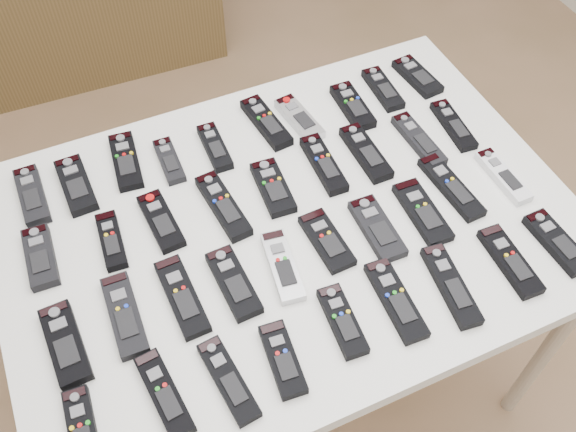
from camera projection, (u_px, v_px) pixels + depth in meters
name	position (u px, v px, depth m)	size (l,w,h in m)	color
ground	(313.00, 371.00, 2.03)	(4.00, 4.00, 0.00)	brown
table	(288.00, 237.00, 1.45)	(1.25, 0.88, 0.78)	white
remote_0	(32.00, 196.00, 1.44)	(0.05, 0.17, 0.02)	black
remote_1	(76.00, 185.00, 1.46)	(0.06, 0.17, 0.02)	black
remote_2	(126.00, 161.00, 1.50)	(0.06, 0.17, 0.02)	black
remote_3	(169.00, 161.00, 1.51)	(0.04, 0.14, 0.02)	black
remote_4	(215.00, 147.00, 1.53)	(0.05, 0.15, 0.02)	black
remote_5	(266.00, 122.00, 1.58)	(0.05, 0.18, 0.02)	black
remote_6	(299.00, 119.00, 1.59)	(0.05, 0.16, 0.02)	#B7B7BC
remote_7	(353.00, 106.00, 1.62)	(0.06, 0.16, 0.02)	black
remote_8	(383.00, 89.00, 1.66)	(0.05, 0.16, 0.02)	black
remote_9	(417.00, 76.00, 1.69)	(0.06, 0.15, 0.02)	black
remote_10	(40.00, 257.00, 1.34)	(0.06, 0.15, 0.02)	black
remote_11	(111.00, 241.00, 1.36)	(0.04, 0.15, 0.02)	black
remote_12	(161.00, 221.00, 1.40)	(0.05, 0.16, 0.02)	black
remote_13	(223.00, 206.00, 1.42)	(0.05, 0.19, 0.02)	black
remote_14	(273.00, 187.00, 1.45)	(0.06, 0.16, 0.02)	black
remote_15	(324.00, 164.00, 1.50)	(0.05, 0.18, 0.02)	black
remote_16	(366.00, 153.00, 1.52)	(0.05, 0.18, 0.02)	black
remote_17	(419.00, 140.00, 1.55)	(0.05, 0.18, 0.02)	black
remote_18	(453.00, 125.00, 1.58)	(0.04, 0.17, 0.02)	black
remote_19	(65.00, 344.00, 1.22)	(0.06, 0.18, 0.02)	black
remote_20	(125.00, 315.00, 1.26)	(0.06, 0.19, 0.02)	black
remote_21	(182.00, 296.00, 1.28)	(0.05, 0.19, 0.02)	black
remote_22	(234.00, 283.00, 1.30)	(0.06, 0.17, 0.02)	black
remote_23	(283.00, 266.00, 1.33)	(0.05, 0.17, 0.02)	#B7B7BC
remote_24	(327.00, 241.00, 1.37)	(0.06, 0.16, 0.02)	black
remote_25	(377.00, 229.00, 1.38)	(0.06, 0.17, 0.02)	black
remote_26	(422.00, 212.00, 1.41)	(0.06, 0.18, 0.02)	black
remote_27	(451.00, 187.00, 1.46)	(0.05, 0.20, 0.02)	black
remote_28	(503.00, 176.00, 1.48)	(0.04, 0.17, 0.02)	silver
remote_30	(164.00, 394.00, 1.16)	(0.05, 0.18, 0.02)	black
remote_31	(228.00, 380.00, 1.17)	(0.05, 0.18, 0.02)	black
remote_32	(283.00, 359.00, 1.20)	(0.05, 0.15, 0.02)	black
remote_33	(342.00, 321.00, 1.25)	(0.05, 0.15, 0.02)	black
remote_34	(396.00, 300.00, 1.28)	(0.05, 0.19, 0.02)	black
remote_35	(451.00, 285.00, 1.30)	(0.05, 0.19, 0.02)	black
remote_36	(510.00, 261.00, 1.33)	(0.05, 0.18, 0.02)	black
remote_37	(557.00, 242.00, 1.36)	(0.05, 0.16, 0.02)	black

